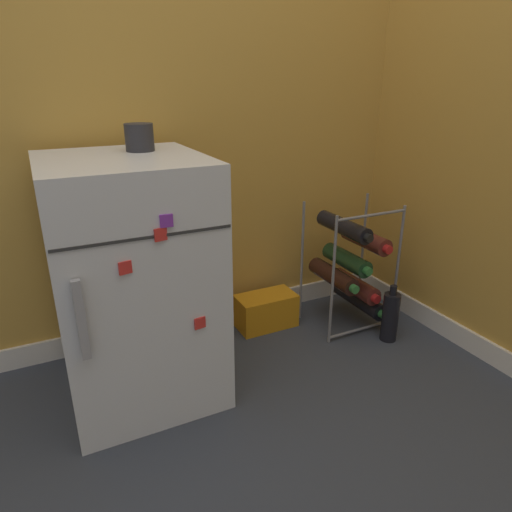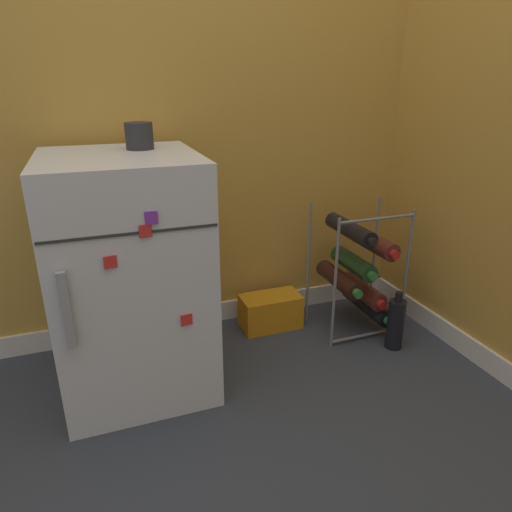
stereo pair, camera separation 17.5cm
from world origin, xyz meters
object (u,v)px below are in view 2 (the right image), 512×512
at_px(fridge_top_cup, 139,136).
at_px(soda_box, 270,311).
at_px(loose_bottle_floor, 395,324).
at_px(wine_rack, 359,271).
at_px(mini_fridge, 130,276).

bearing_deg(fridge_top_cup, soda_box, 10.07).
xyz_separation_m(fridge_top_cup, loose_bottle_floor, (0.94, -0.25, -0.76)).
height_order(wine_rack, loose_bottle_floor, wine_rack).
distance_m(mini_fridge, soda_box, 0.71).
bearing_deg(mini_fridge, loose_bottle_floor, -8.61).
xyz_separation_m(mini_fridge, wine_rack, (0.96, 0.05, -0.14)).
relative_size(mini_fridge, soda_box, 3.13).
bearing_deg(soda_box, mini_fridge, -163.04).
xyz_separation_m(soda_box, loose_bottle_floor, (0.42, -0.34, 0.04)).
bearing_deg(soda_box, wine_rack, -19.62).
bearing_deg(loose_bottle_floor, soda_box, 141.25).
relative_size(mini_fridge, wine_rack, 1.48).
relative_size(soda_box, fridge_top_cup, 2.87).
height_order(soda_box, loose_bottle_floor, loose_bottle_floor).
xyz_separation_m(wine_rack, soda_box, (-0.36, 0.13, -0.20)).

